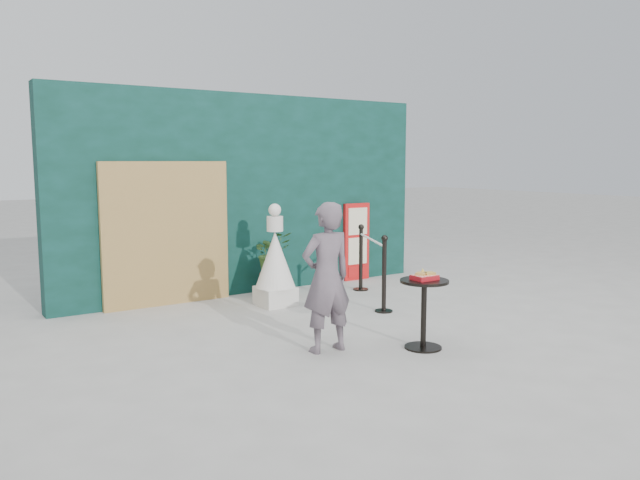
% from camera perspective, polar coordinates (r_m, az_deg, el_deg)
% --- Properties ---
extents(ground, '(60.00, 60.00, 0.00)m').
position_cam_1_polar(ground, '(7.22, 5.33, -8.91)').
color(ground, '#ADAAA5').
rests_on(ground, ground).
extents(back_wall, '(6.00, 0.30, 3.00)m').
position_cam_1_polar(back_wall, '(9.60, -6.45, 4.19)').
color(back_wall, black).
rests_on(back_wall, ground).
extents(bamboo_fence, '(1.80, 0.08, 2.00)m').
position_cam_1_polar(bamboo_fence, '(8.90, -13.83, 0.55)').
color(bamboo_fence, tan).
rests_on(bamboo_fence, ground).
extents(woman, '(0.59, 0.40, 1.59)m').
position_cam_1_polar(woman, '(6.53, 0.60, -3.45)').
color(woman, '#665762').
rests_on(woman, ground).
extents(menu_board, '(0.50, 0.07, 1.30)m').
position_cam_1_polar(menu_board, '(10.52, 3.36, -0.16)').
color(menu_board, red).
rests_on(menu_board, ground).
extents(statue, '(0.56, 0.56, 1.42)m').
position_cam_1_polar(statue, '(8.67, -4.11, -2.22)').
color(statue, silver).
rests_on(statue, ground).
extents(cafe_table, '(0.52, 0.52, 0.75)m').
position_cam_1_polar(cafe_table, '(6.78, 9.48, -5.70)').
color(cafe_table, black).
rests_on(cafe_table, ground).
extents(food_basket, '(0.26, 0.19, 0.11)m').
position_cam_1_polar(food_basket, '(6.72, 9.53, -3.29)').
color(food_basket, '#B5131C').
rests_on(food_basket, cafe_table).
extents(planter, '(0.57, 0.49, 0.96)m').
position_cam_1_polar(planter, '(9.31, -4.41, -1.71)').
color(planter, brown).
rests_on(planter, ground).
extents(stanchion_barrier, '(0.84, 1.54, 1.03)m').
position_cam_1_polar(stanchion_barrier, '(9.02, 4.74, -2.41)').
color(stanchion_barrier, black).
rests_on(stanchion_barrier, ground).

